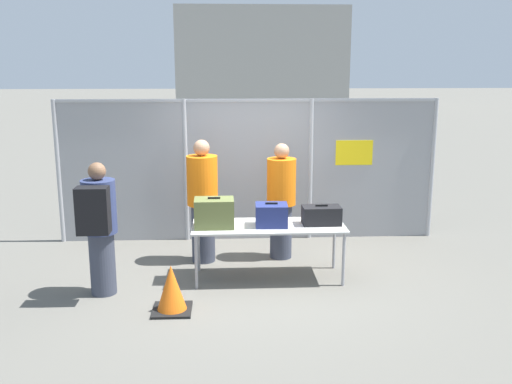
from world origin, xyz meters
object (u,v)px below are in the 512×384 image
object	(u,v)px
inspection_table	(269,229)
suitcase_black	(321,215)
suitcase_olive	(214,213)
traffic_cone	(171,290)
security_worker_far	(203,200)
suitcase_navy	(271,215)
traveler_hooded	(99,224)
security_worker_near	(281,200)
utility_trailer	(299,185)

from	to	relation	value
inspection_table	suitcase_black	world-z (taller)	suitcase_black
suitcase_olive	traffic_cone	distance (m)	1.26
security_worker_far	suitcase_olive	bearing A→B (deg)	98.20
suitcase_navy	traveler_hooded	xyz separation A→B (m)	(-2.13, -0.44, 0.03)
traffic_cone	suitcase_navy	bearing A→B (deg)	38.15
suitcase_olive	security_worker_near	bearing A→B (deg)	42.68
suitcase_navy	utility_trailer	distance (m)	4.19
suitcase_olive	traffic_cone	size ratio (longest dim) A/B	0.91
security_worker_near	utility_trailer	distance (m)	3.30
suitcase_black	utility_trailer	world-z (taller)	suitcase_black
security_worker_near	security_worker_far	distance (m)	1.14
suitcase_navy	suitcase_black	xyz separation A→B (m)	(0.67, 0.04, -0.02)
traveler_hooded	security_worker_far	size ratio (longest dim) A/B	0.94
suitcase_black	traveler_hooded	distance (m)	2.84
suitcase_navy	traffic_cone	world-z (taller)	suitcase_navy
utility_trailer	traveler_hooded	bearing A→B (deg)	-123.80
traveler_hooded	inspection_table	bearing A→B (deg)	6.75
inspection_table	security_worker_far	distance (m)	1.18
suitcase_navy	security_worker_far	distance (m)	1.20
security_worker_near	traveler_hooded	bearing A→B (deg)	41.43
suitcase_black	security_worker_near	distance (m)	0.94
suitcase_olive	suitcase_navy	xyz separation A→B (m)	(0.75, 0.02, -0.04)
security_worker_near	inspection_table	bearing A→B (deg)	85.84
utility_trailer	suitcase_olive	bearing A→B (deg)	-111.77
suitcase_olive	suitcase_black	size ratio (longest dim) A/B	1.02
suitcase_navy	suitcase_olive	bearing A→B (deg)	-178.56
security_worker_near	traffic_cone	bearing A→B (deg)	64.05
traveler_hooded	traffic_cone	world-z (taller)	traveler_hooded
suitcase_black	suitcase_olive	bearing A→B (deg)	-177.61
security_worker_near	traffic_cone	world-z (taller)	security_worker_near
inspection_table	suitcase_black	distance (m)	0.72
inspection_table	security_worker_far	world-z (taller)	security_worker_far
utility_trailer	traffic_cone	xyz separation A→B (m)	(-2.12, -5.03, -0.15)
suitcase_black	security_worker_near	size ratio (longest dim) A/B	0.30
suitcase_navy	security_worker_far	bearing A→B (deg)	140.38
suitcase_olive	security_worker_near	world-z (taller)	security_worker_near
suitcase_olive	traveler_hooded	distance (m)	1.45
traveler_hooded	security_worker_far	bearing A→B (deg)	39.15
utility_trailer	traffic_cone	size ratio (longest dim) A/B	6.79
suitcase_olive	utility_trailer	size ratio (longest dim) A/B	0.13
traveler_hooded	traffic_cone	size ratio (longest dim) A/B	2.96
suitcase_navy	security_worker_near	world-z (taller)	security_worker_near
traveler_hooded	security_worker_near	size ratio (longest dim) A/B	0.98
inspection_table	suitcase_olive	size ratio (longest dim) A/B	3.91
traveler_hooded	security_worker_near	distance (m)	2.68
suitcase_black	security_worker_far	distance (m)	1.75
suitcase_olive	security_worker_far	xyz separation A→B (m)	(-0.18, 0.78, -0.01)
suitcase_olive	traffic_cone	xyz separation A→B (m)	(-0.49, -0.95, -0.66)
suitcase_navy	traveler_hooded	bearing A→B (deg)	-168.30
traveler_hooded	traffic_cone	bearing A→B (deg)	-36.22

